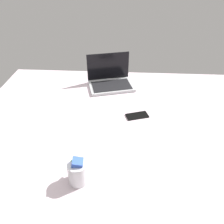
% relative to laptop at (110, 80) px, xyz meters
% --- Properties ---
extents(bed_mattress, '(1.80, 1.40, 0.18)m').
position_rel_laptop_xyz_m(bed_mattress, '(0.06, -0.46, -0.13)').
color(bed_mattress, silver).
rests_on(bed_mattress, ground).
extents(laptop, '(0.38, 0.31, 0.23)m').
position_rel_laptop_xyz_m(laptop, '(0.00, 0.00, 0.00)').
color(laptop, '#B7BABC').
rests_on(laptop, bed_mattress).
extents(snack_cup, '(0.09, 0.10, 0.14)m').
position_rel_laptop_xyz_m(snack_cup, '(-0.08, -0.92, 0.02)').
color(snack_cup, silver).
rests_on(snack_cup, bed_mattress).
extents(cell_phone, '(0.15, 0.11, 0.01)m').
position_rel_laptop_xyz_m(cell_phone, '(0.20, -0.40, -0.04)').
color(cell_phone, black).
rests_on(cell_phone, bed_mattress).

